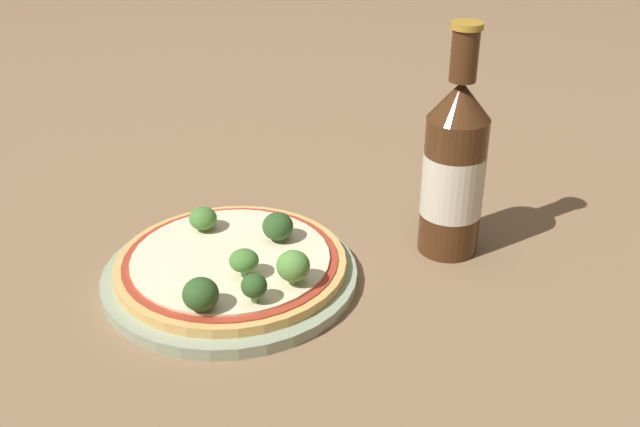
# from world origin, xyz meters

# --- Properties ---
(ground_plane) EXTENTS (3.00, 3.00, 0.00)m
(ground_plane) POSITION_xyz_m (0.00, 0.00, 0.00)
(ground_plane) COLOR #846647
(plate) EXTENTS (0.25, 0.25, 0.01)m
(plate) POSITION_xyz_m (-0.00, -0.02, 0.01)
(plate) COLOR #93A384
(plate) RESTS_ON ground_plane
(pizza) EXTENTS (0.23, 0.23, 0.01)m
(pizza) POSITION_xyz_m (-0.00, -0.02, 0.02)
(pizza) COLOR tan
(pizza) RESTS_ON plate
(broccoli_floret_0) EXTENTS (0.03, 0.03, 0.03)m
(broccoli_floret_0) POSITION_xyz_m (-0.05, 0.02, 0.04)
(broccoli_floret_0) COLOR #6B8E51
(broccoli_floret_0) RESTS_ON pizza
(broccoli_floret_1) EXTENTS (0.02, 0.02, 0.03)m
(broccoli_floret_1) POSITION_xyz_m (0.05, -0.09, 0.04)
(broccoli_floret_1) COLOR #6B8E51
(broccoli_floret_1) RESTS_ON pizza
(broccoli_floret_2) EXTENTS (0.03, 0.03, 0.03)m
(broccoli_floret_2) POSITION_xyz_m (0.04, 0.02, 0.04)
(broccoli_floret_2) COLOR #6B8E51
(broccoli_floret_2) RESTS_ON pizza
(broccoli_floret_3) EXTENTS (0.03, 0.03, 0.03)m
(broccoli_floret_3) POSITION_xyz_m (0.03, -0.05, 0.04)
(broccoli_floret_3) COLOR #6B8E51
(broccoli_floret_3) RESTS_ON pizza
(broccoli_floret_4) EXTENTS (0.03, 0.03, 0.03)m
(broccoli_floret_4) POSITION_xyz_m (0.01, -0.11, 0.04)
(broccoli_floret_4) COLOR #6B8E51
(broccoli_floret_4) RESTS_ON pizza
(broccoli_floret_5) EXTENTS (0.03, 0.03, 0.03)m
(broccoli_floret_5) POSITION_xyz_m (0.07, -0.05, 0.05)
(broccoli_floret_5) COLOR #6B8E51
(broccoli_floret_5) RESTS_ON pizza
(beer_bottle) EXTENTS (0.06, 0.06, 0.24)m
(beer_bottle) POSITION_xyz_m (0.21, 0.09, 0.09)
(beer_bottle) COLOR #472814
(beer_bottle) RESTS_ON ground_plane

